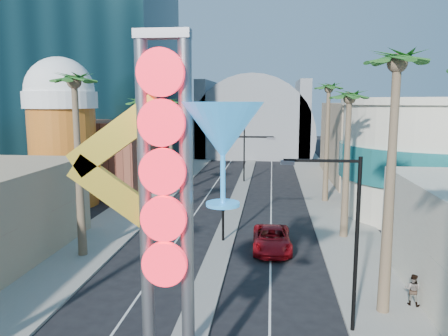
% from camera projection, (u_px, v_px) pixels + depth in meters
% --- Properties ---
extents(sidewalk_west, '(5.00, 100.00, 0.15)m').
position_uv_depth(sidewalk_west, '(152.00, 195.00, 47.94)').
color(sidewalk_west, gray).
rests_on(sidewalk_west, ground).
extents(sidewalk_east, '(5.00, 100.00, 0.15)m').
position_uv_depth(sidewalk_east, '(329.00, 199.00, 45.89)').
color(sidewalk_east, gray).
rests_on(sidewalk_east, ground).
extents(median, '(1.60, 84.00, 0.15)m').
position_uv_depth(median, '(241.00, 191.00, 49.86)').
color(median, gray).
rests_on(median, ground).
extents(brick_filler_west, '(10.00, 10.00, 8.00)m').
position_uv_depth(brick_filler_west, '(104.00, 155.00, 50.99)').
color(brick_filler_west, brown).
rests_on(brick_filler_west, ground).
extents(filler_east, '(10.00, 20.00, 10.00)m').
position_uv_depth(filler_east, '(368.00, 142.00, 57.20)').
color(filler_east, tan).
rests_on(filler_east, ground).
extents(beer_mug, '(7.00, 7.00, 14.50)m').
position_uv_depth(beer_mug, '(62.00, 126.00, 42.65)').
color(beer_mug, '#AA6516').
rests_on(beer_mug, ground).
extents(turquoise_building, '(16.60, 16.60, 10.60)m').
position_uv_depth(turquoise_building, '(434.00, 158.00, 39.27)').
color(turquoise_building, beige).
rests_on(turquoise_building, ground).
extents(canopy, '(22.00, 16.00, 22.00)m').
position_uv_depth(canopy, '(254.00, 133.00, 82.61)').
color(canopy, slate).
rests_on(canopy, ground).
extents(neon_sign, '(6.53, 2.60, 12.55)m').
position_uv_depth(neon_sign, '(190.00, 194.00, 14.25)').
color(neon_sign, gray).
rests_on(neon_sign, ground).
extents(streetlight_0, '(3.79, 0.25, 8.00)m').
position_uv_depth(streetlight_0, '(231.00, 177.00, 31.38)').
color(streetlight_0, black).
rests_on(streetlight_0, ground).
extents(streetlight_1, '(3.79, 0.25, 8.00)m').
position_uv_depth(streetlight_1, '(240.00, 144.00, 55.08)').
color(streetlight_1, black).
rests_on(streetlight_1, ground).
extents(streetlight_2, '(3.45, 0.25, 8.00)m').
position_uv_depth(streetlight_2, '(346.00, 229.00, 18.94)').
color(streetlight_2, black).
rests_on(streetlight_2, ground).
extents(palm_1, '(2.40, 2.40, 12.70)m').
position_uv_depth(palm_1, '(75.00, 93.00, 27.58)').
color(palm_1, brown).
rests_on(palm_1, ground).
extents(palm_2, '(2.40, 2.40, 11.20)m').
position_uv_depth(palm_2, '(141.00, 110.00, 41.53)').
color(palm_2, brown).
rests_on(palm_2, ground).
extents(palm_3, '(2.40, 2.40, 11.20)m').
position_uv_depth(palm_3, '(170.00, 108.00, 53.32)').
color(palm_3, brown).
rests_on(palm_3, ground).
extents(palm_5, '(2.40, 2.40, 13.20)m').
position_uv_depth(palm_5, '(396.00, 80.00, 19.67)').
color(palm_5, brown).
rests_on(palm_5, ground).
extents(palm_6, '(2.40, 2.40, 11.70)m').
position_uv_depth(palm_6, '(349.00, 106.00, 31.66)').
color(palm_6, brown).
rests_on(palm_6, ground).
extents(palm_7, '(2.40, 2.40, 12.70)m').
position_uv_depth(palm_7, '(329.00, 96.00, 43.32)').
color(palm_7, brown).
rests_on(palm_7, ground).
extents(red_pickup, '(2.78, 5.72, 1.57)m').
position_uv_depth(red_pickup, '(272.00, 239.00, 30.44)').
color(red_pickup, '#A40C15').
rests_on(red_pickup, ground).
extents(pedestrian_b, '(0.97, 0.89, 1.61)m').
position_uv_depth(pedestrian_b, '(413.00, 290.00, 21.89)').
color(pedestrian_b, gray).
rests_on(pedestrian_b, sidewalk_east).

